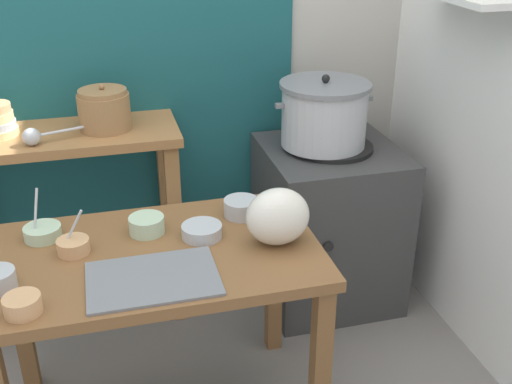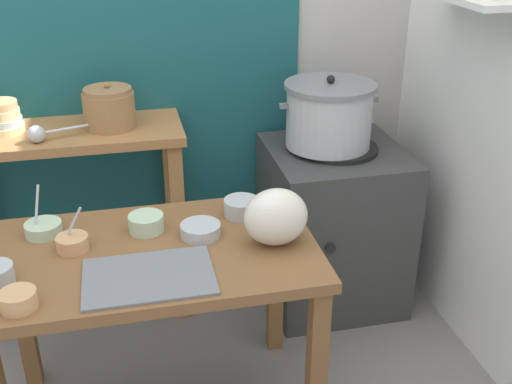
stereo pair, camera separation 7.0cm
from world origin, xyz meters
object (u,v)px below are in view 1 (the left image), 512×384
at_px(stove_block, 328,223).
at_px(steamer_pot, 324,114).
at_px(plastic_bag, 278,217).
at_px(prep_bowl_6, 202,230).
at_px(prep_bowl_2, 147,224).
at_px(clay_pot, 104,110).
at_px(prep_bowl_0, 42,232).
at_px(prep_table, 156,279).
at_px(prep_bowl_1, 73,245).
at_px(prep_bowl_4, 241,207).
at_px(ladle, 35,136).
at_px(serving_tray, 153,279).
at_px(prep_bowl_5, 22,304).
at_px(back_shelf_table, 68,181).

distance_m(stove_block, steamer_pot, 0.54).
bearing_deg(plastic_bag, prep_bowl_6, 156.43).
relative_size(steamer_pot, prep_bowl_2, 3.60).
distance_m(clay_pot, plastic_bag, 0.96).
xyz_separation_m(stove_block, prep_bowl_0, (-1.22, -0.43, 0.36)).
xyz_separation_m(prep_table, clay_pot, (-0.10, 0.74, 0.37)).
bearing_deg(steamer_pot, prep_bowl_1, -152.06).
bearing_deg(prep_bowl_4, ladle, 147.83).
distance_m(prep_bowl_4, prep_bowl_6, 0.21).
relative_size(prep_bowl_0, prep_bowl_2, 1.43).
xyz_separation_m(stove_block, plastic_bag, (-0.45, -0.66, 0.44)).
bearing_deg(prep_table, plastic_bag, -6.90).
xyz_separation_m(prep_table, steamer_pot, (0.82, 0.63, 0.31)).
bearing_deg(prep_bowl_6, serving_tray, -130.73).
bearing_deg(prep_bowl_1, prep_bowl_5, -114.54).
bearing_deg(serving_tray, back_shelf_table, 106.28).
distance_m(stove_block, prep_bowl_5, 1.56).
bearing_deg(prep_bowl_2, prep_bowl_5, -135.69).
relative_size(plastic_bag, prep_bowl_1, 1.45).
relative_size(serving_tray, prep_bowl_6, 2.86).
xyz_separation_m(prep_bowl_0, prep_bowl_2, (0.35, -0.05, 0.01)).
bearing_deg(plastic_bag, serving_tray, -164.52).
height_order(back_shelf_table, serving_tray, back_shelf_table).
bearing_deg(prep_bowl_2, prep_bowl_0, 171.80).
distance_m(plastic_bag, prep_bowl_5, 0.83).
xyz_separation_m(prep_table, ladle, (-0.38, 0.63, 0.33)).
distance_m(stove_block, prep_bowl_1, 1.30).
height_order(ladle, plastic_bag, ladle).
relative_size(steamer_pot, ladle, 1.59).
distance_m(stove_block, ladle, 1.36).
xyz_separation_m(serving_tray, plastic_bag, (0.43, 0.12, 0.09)).
xyz_separation_m(prep_bowl_2, prep_bowl_4, (0.35, 0.04, 0.00)).
bearing_deg(plastic_bag, prep_bowl_2, 156.44).
xyz_separation_m(serving_tray, prep_bowl_6, (0.19, 0.22, 0.02)).
distance_m(serving_tray, prep_bowl_1, 0.33).
xyz_separation_m(prep_table, prep_bowl_2, (-0.01, 0.13, 0.14)).
bearing_deg(back_shelf_table, clay_pot, 0.00).
xyz_separation_m(prep_table, back_shelf_table, (-0.29, 0.74, 0.07)).
bearing_deg(ladle, prep_bowl_6, -46.03).
distance_m(steamer_pot, prep_bowl_1, 1.23).
distance_m(clay_pot, ladle, 0.30).
height_order(back_shelf_table, prep_bowl_4, back_shelf_table).
relative_size(ladle, prep_bowl_5, 2.63).
bearing_deg(ladle, prep_table, -58.82).
height_order(back_shelf_table, prep_bowl_5, back_shelf_table).
xyz_separation_m(back_shelf_table, steamer_pot, (1.11, -0.11, 0.24)).
relative_size(clay_pot, prep_bowl_1, 1.43).
relative_size(plastic_bag, prep_bowl_0, 1.23).
bearing_deg(plastic_bag, stove_block, 55.58).
xyz_separation_m(steamer_pot, clay_pot, (-0.93, 0.11, 0.06)).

